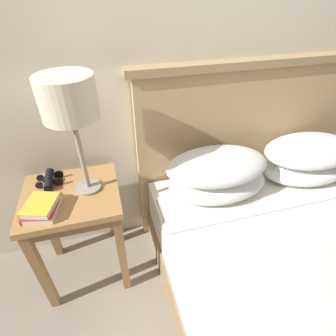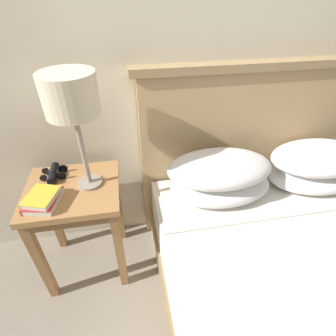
# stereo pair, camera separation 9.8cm
# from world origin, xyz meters

# --- Properties ---
(wall_back) EXTENTS (8.00, 0.06, 2.60)m
(wall_back) POSITION_xyz_m (0.00, 1.05, 1.30)
(wall_back) COLOR beige
(wall_back) RESTS_ON ground_plane
(nightstand) EXTENTS (0.49, 0.43, 0.66)m
(nightstand) POSITION_xyz_m (-0.61, 0.75, 0.55)
(nightstand) COLOR #AD7A47
(nightstand) RESTS_ON ground_plane
(bed) EXTENTS (1.55, 2.02, 1.19)m
(bed) POSITION_xyz_m (0.52, 0.12, 0.30)
(bed) COLOR olive
(bed) RESTS_ON ground_plane
(table_lamp) EXTENTS (0.24, 0.24, 0.59)m
(table_lamp) POSITION_xyz_m (-0.51, 0.77, 1.14)
(table_lamp) COLOR gray
(table_lamp) RESTS_ON nightstand
(book_on_nightstand) EXTENTS (0.18, 0.21, 0.03)m
(book_on_nightstand) POSITION_xyz_m (-0.73, 0.65, 0.67)
(book_on_nightstand) COLOR silver
(book_on_nightstand) RESTS_ON nightstand
(book_stacked_on_top) EXTENTS (0.18, 0.19, 0.03)m
(book_stacked_on_top) POSITION_xyz_m (-0.73, 0.65, 0.70)
(book_stacked_on_top) COLOR silver
(book_stacked_on_top) RESTS_ON book_on_nightstand
(binoculars_pair) EXTENTS (0.14, 0.16, 0.05)m
(binoculars_pair) POSITION_xyz_m (-0.71, 0.86, 0.68)
(binoculars_pair) COLOR black
(binoculars_pair) RESTS_ON nightstand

